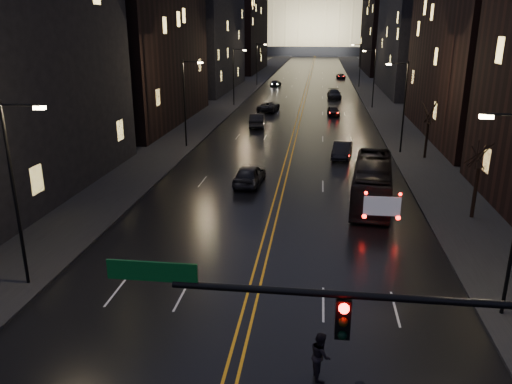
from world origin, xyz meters
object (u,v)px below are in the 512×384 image
(oncoming_car_b, at_px, (257,120))
(receding_car_a, at_px, (342,150))
(traffic_signal, at_px, (449,344))
(bus, at_px, (372,182))
(oncoming_car_a, at_px, (250,175))
(pedestrian_b, at_px, (320,355))

(oncoming_car_b, height_order, receding_car_a, oncoming_car_b)
(oncoming_car_b, bearing_deg, traffic_signal, 96.87)
(bus, relative_size, oncoming_car_a, 2.20)
(oncoming_car_a, relative_size, pedestrian_b, 2.72)
(bus, xyz_separation_m, oncoming_car_b, (-11.77, 27.65, -0.65))
(bus, bearing_deg, oncoming_car_a, 168.27)
(receding_car_a, bearing_deg, oncoming_car_b, 131.40)
(oncoming_car_a, height_order, oncoming_car_b, oncoming_car_b)
(oncoming_car_a, distance_m, receding_car_a, 12.40)
(traffic_signal, bearing_deg, pedestrian_b, 118.77)
(bus, relative_size, oncoming_car_b, 2.09)
(bus, bearing_deg, traffic_signal, -85.45)
(bus, bearing_deg, pedestrian_b, -93.83)
(oncoming_car_a, relative_size, oncoming_car_b, 0.95)
(oncoming_car_b, xyz_separation_m, receding_car_a, (10.13, -14.84, -0.08))
(bus, distance_m, receding_car_a, 12.93)
(traffic_signal, xyz_separation_m, receding_car_a, (-0.80, 37.52, -4.33))
(traffic_signal, height_order, oncoming_car_a, traffic_signal)
(traffic_signal, relative_size, bus, 1.60)
(bus, distance_m, pedestrian_b, 20.04)
(oncoming_car_b, bearing_deg, pedestrian_b, 94.88)
(bus, relative_size, receding_car_a, 2.30)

